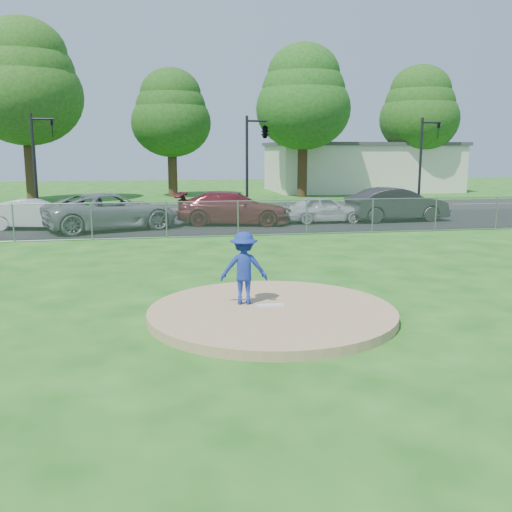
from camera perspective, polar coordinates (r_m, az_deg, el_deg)
The scene contains 21 objects.
ground at distance 22.17m, azimuth -3.61°, elevation 1.17°, with size 120.00×120.00×0.00m, color #185512.
pitchers_mound at distance 12.49m, azimuth 1.61°, elevation -5.71°, with size 5.40×5.40×0.20m, color #A5835A.
pitching_rubber at distance 12.65m, azimuth 1.43°, elevation -4.94°, with size 0.60×0.15×0.04m, color white.
chain_link_fence at distance 24.04m, azimuth -4.17°, elevation 3.69°, with size 40.00×0.06×1.50m, color gray.
parking_lot at distance 28.57m, azimuth -5.09°, elevation 3.25°, with size 50.00×8.00×0.01m, color black.
street at distance 36.01m, azimuth -6.14°, elevation 4.72°, with size 60.00×7.00×0.01m, color black.
commercial_building at distance 53.07m, azimuth 10.40°, elevation 8.78°, with size 16.40×9.40×4.30m.
tree_left at distance 43.84m, azimuth -22.14°, elevation 15.85°, with size 7.84×7.84×12.53m.
tree_center at distance 45.86m, azimuth -8.49°, elevation 13.99°, with size 6.16×6.16×9.84m.
tree_right at distance 45.40m, azimuth 4.76°, elevation 15.60°, with size 7.28×7.28×11.63m.
tree_far_right at distance 51.97m, azimuth 16.04°, elevation 13.93°, with size 6.72×6.72×10.74m.
traffic_signal_left at distance 34.33m, azimuth -20.97°, elevation 9.44°, with size 1.28×0.20×5.60m.
traffic_signal_center at distance 34.36m, azimuth 0.71°, elevation 12.20°, with size 1.42×2.48×5.60m.
traffic_signal_right at distance 37.64m, azimuth 16.49°, elevation 9.73°, with size 1.28×0.20×5.60m.
pitcher at distance 12.69m, azimuth -1.21°, elevation -1.21°, with size 1.05×0.60×1.63m, color navy.
traffic_cone at distance 27.56m, azimuth -17.81°, elevation 3.33°, with size 0.39×0.39×0.76m, color #EE400C.
parked_car_white at distance 28.27m, azimuth -21.33°, elevation 3.90°, with size 1.44×4.14×1.36m, color silver.
parked_car_gray at distance 26.99m, azimuth -14.21°, elevation 4.36°, with size 2.79×6.05×1.68m, color slate.
parked_car_darkred at distance 28.06m, azimuth -2.31°, elevation 4.81°, with size 2.24×5.52×1.60m, color maroon.
parked_car_pearl at distance 28.98m, azimuth 6.84°, elevation 4.69°, with size 1.61×4.00×1.36m, color silver.
parked_car_charcoal at distance 30.32m, azimuth 13.90°, elevation 5.04°, with size 1.81×5.18×1.71m, color #232325.
Camera 1 is at (-2.44, -11.74, 3.59)m, focal length 40.00 mm.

